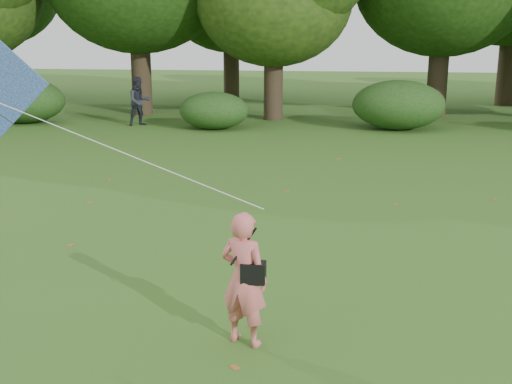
# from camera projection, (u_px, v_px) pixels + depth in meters

# --- Properties ---
(ground) EXTENTS (100.00, 100.00, 0.00)m
(ground) POSITION_uv_depth(u_px,v_px,m) (277.00, 353.00, 7.82)
(ground) COLOR #265114
(ground) RESTS_ON ground
(man_kite_flyer) EXTENTS (0.73, 0.61, 1.71)m
(man_kite_flyer) POSITION_uv_depth(u_px,v_px,m) (244.00, 279.00, 7.87)
(man_kite_flyer) COLOR #D96766
(man_kite_flyer) RESTS_ON ground
(bystander_left) EXTENTS (1.18, 1.14, 1.92)m
(bystander_left) POSITION_uv_depth(u_px,v_px,m) (139.00, 101.00, 25.37)
(bystander_left) COLOR #23262F
(bystander_left) RESTS_ON ground
(crossbody_bag) EXTENTS (0.43, 0.20, 0.70)m
(crossbody_bag) POSITION_uv_depth(u_px,v_px,m) (253.00, 272.00, 7.80)
(crossbody_bag) COLOR black
(crossbody_bag) RESTS_ON ground
(shrub_band) EXTENTS (39.15, 3.22, 1.88)m
(shrub_band) POSITION_uv_depth(u_px,v_px,m) (300.00, 106.00, 24.59)
(shrub_band) COLOR #264919
(shrub_band) RESTS_ON ground
(fallen_leaves) EXTENTS (10.97, 12.48, 0.01)m
(fallen_leaves) POSITION_uv_depth(u_px,v_px,m) (306.00, 221.00, 13.05)
(fallen_leaves) COLOR #935928
(fallen_leaves) RESTS_ON ground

